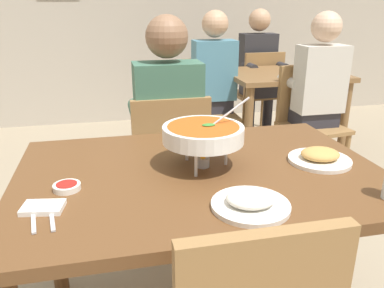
% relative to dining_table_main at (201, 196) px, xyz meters
% --- Properties ---
extents(dining_table_main, '(1.34, 0.92, 0.78)m').
position_rel_dining_table_main_xyz_m(dining_table_main, '(0.00, 0.00, 0.00)').
color(dining_table_main, brown).
rests_on(dining_table_main, ground_plane).
extents(chair_diner_main, '(0.44, 0.44, 0.90)m').
position_rel_dining_table_main_xyz_m(chair_diner_main, '(-0.00, 0.75, -0.16)').
color(chair_diner_main, olive).
rests_on(chair_diner_main, ground_plane).
extents(diner_main, '(0.40, 0.45, 1.31)m').
position_rel_dining_table_main_xyz_m(diner_main, '(0.00, 0.78, 0.08)').
color(diner_main, '#2D2D38').
rests_on(diner_main, ground_plane).
extents(curry_bowl, '(0.33, 0.30, 0.26)m').
position_rel_dining_table_main_xyz_m(curry_bowl, '(0.02, 0.03, 0.24)').
color(curry_bowl, silver).
rests_on(curry_bowl, dining_table_main).
extents(rice_plate, '(0.24, 0.24, 0.06)m').
position_rel_dining_table_main_xyz_m(rice_plate, '(0.08, -0.30, 0.13)').
color(rice_plate, white).
rests_on(rice_plate, dining_table_main).
extents(appetizer_plate, '(0.24, 0.24, 0.06)m').
position_rel_dining_table_main_xyz_m(appetizer_plate, '(0.47, -0.02, 0.13)').
color(appetizer_plate, white).
rests_on(appetizer_plate, dining_table_main).
extents(sauce_dish, '(0.09, 0.09, 0.02)m').
position_rel_dining_table_main_xyz_m(sauce_dish, '(-0.47, -0.06, 0.12)').
color(sauce_dish, white).
rests_on(sauce_dish, dining_table_main).
extents(napkin_folded, '(0.13, 0.10, 0.02)m').
position_rel_dining_table_main_xyz_m(napkin_folded, '(-0.53, -0.18, 0.12)').
color(napkin_folded, white).
rests_on(napkin_folded, dining_table_main).
extents(fork_utensil, '(0.04, 0.17, 0.01)m').
position_rel_dining_table_main_xyz_m(fork_utensil, '(-0.55, -0.23, 0.11)').
color(fork_utensil, silver).
rests_on(fork_utensil, dining_table_main).
extents(spoon_utensil, '(0.04, 0.17, 0.01)m').
position_rel_dining_table_main_xyz_m(spoon_utensil, '(-0.50, -0.23, 0.11)').
color(spoon_utensil, silver).
rests_on(spoon_utensil, dining_table_main).
extents(dining_table_far, '(1.00, 0.80, 0.78)m').
position_rel_dining_table_main_xyz_m(dining_table_far, '(1.23, 1.92, -0.03)').
color(dining_table_far, brown).
rests_on(dining_table_far, ground_plane).
extents(chair_bg_left, '(0.46, 0.46, 0.90)m').
position_rel_dining_table_main_xyz_m(chair_bg_left, '(1.23, 2.48, -0.16)').
color(chair_bg_left, olive).
rests_on(chair_bg_left, ground_plane).
extents(chair_bg_middle, '(0.45, 0.45, 0.90)m').
position_rel_dining_table_main_xyz_m(chair_bg_middle, '(0.55, 1.98, -0.16)').
color(chair_bg_middle, olive).
rests_on(chair_bg_middle, ground_plane).
extents(chair_bg_right, '(0.50, 0.50, 0.90)m').
position_rel_dining_table_main_xyz_m(chair_bg_right, '(1.23, 1.45, -0.16)').
color(chair_bg_right, olive).
rests_on(chair_bg_right, ground_plane).
extents(patron_bg_left, '(0.40, 0.45, 1.31)m').
position_rel_dining_table_main_xyz_m(patron_bg_left, '(1.23, 2.51, 0.08)').
color(patron_bg_left, '#2D2D38').
rests_on(patron_bg_left, ground_plane).
extents(patron_bg_middle, '(0.40, 0.45, 1.31)m').
position_rel_dining_table_main_xyz_m(patron_bg_middle, '(0.59, 1.96, 0.08)').
color(patron_bg_middle, '#2D2D38').
rests_on(patron_bg_middle, ground_plane).
extents(patron_bg_right, '(0.40, 0.45, 1.31)m').
position_rel_dining_table_main_xyz_m(patron_bg_right, '(1.26, 1.40, 0.08)').
color(patron_bg_right, '#2D2D38').
rests_on(patron_bg_right, ground_plane).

